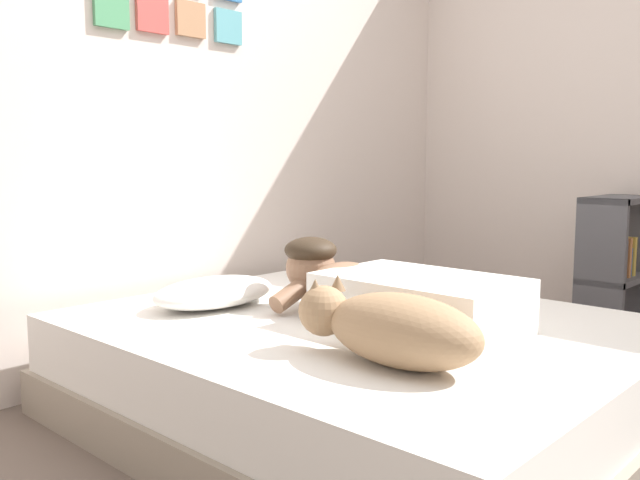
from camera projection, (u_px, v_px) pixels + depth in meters
name	position (u px, v px, depth m)	size (l,w,h in m)	color
ground_plane	(479.00, 465.00, 2.07)	(11.96, 11.96, 0.00)	#66564C
back_wall	(167.00, 88.00, 3.00)	(3.98, 0.12, 2.50)	silver
side_wall_right	(632.00, 100.00, 3.59)	(0.10, 6.11, 2.50)	beige
bed	(361.00, 371.00, 2.39)	(1.59, 1.94, 0.37)	gray
pillow	(215.00, 292.00, 2.58)	(0.52, 0.32, 0.11)	white
person_lying	(386.00, 292.00, 2.32)	(0.43, 0.92, 0.27)	white
dog	(392.00, 327.00, 1.85)	(0.26, 0.57, 0.21)	#9E7A56
coffee_cup	(321.00, 293.00, 2.64)	(0.12, 0.09, 0.07)	white
cell_phone	(443.00, 328.00, 2.24)	(0.07, 0.14, 0.01)	black
bookshelf	(614.00, 269.00, 3.38)	(0.45, 0.24, 0.75)	#4C4C51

